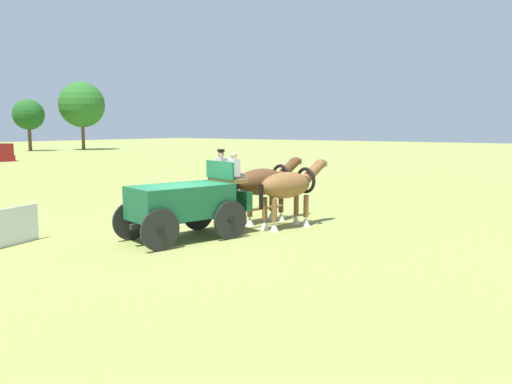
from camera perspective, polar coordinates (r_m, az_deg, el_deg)
ground_plane at (r=15.62m, az=-8.39°, el=-5.32°), size 220.00×220.00×0.00m
show_wagon at (r=15.50m, az=-7.93°, el=-1.05°), size 5.94×2.71×2.69m
draft_horse_near at (r=18.12m, az=0.92°, el=1.00°), size 3.06×1.44×2.28m
draft_horse_off at (r=17.16m, az=3.74°, el=0.59°), size 3.06×1.38×2.27m
tree_g at (r=81.56m, az=-24.23°, el=7.93°), size 4.43×4.43×7.50m
tree_h at (r=83.11m, az=-19.01°, el=9.27°), size 6.92×6.92×10.36m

